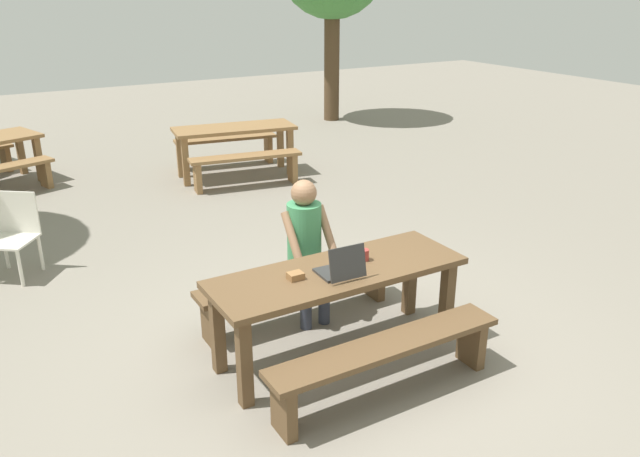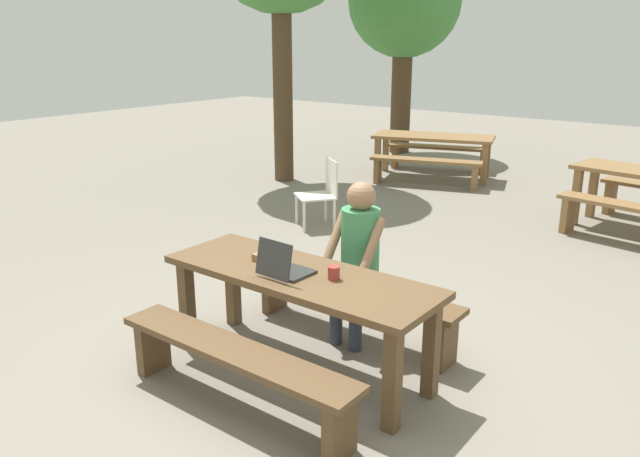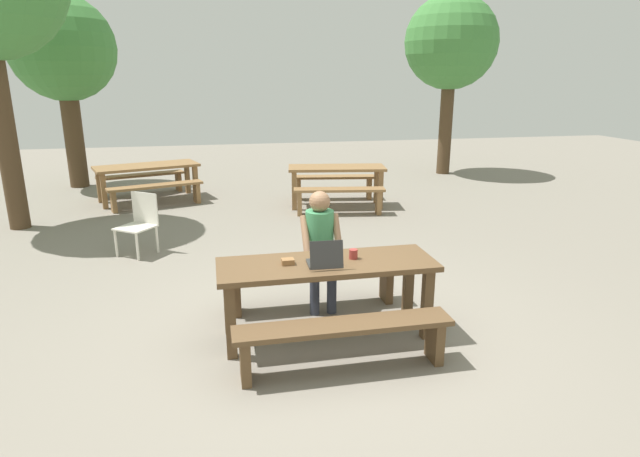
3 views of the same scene
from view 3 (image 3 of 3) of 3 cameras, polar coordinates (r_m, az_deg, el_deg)
name	(u,v)px [view 3 (image 3 of 3)]	position (r m, az deg, el deg)	size (l,w,h in m)	color
ground_plane	(327,334)	(5.13, 0.72, -11.40)	(30.00, 30.00, 0.00)	gray
picnic_table_front	(327,274)	(4.87, 0.74, -4.92)	(2.00, 0.69, 0.74)	brown
bench_near	(344,335)	(4.42, 2.58, -11.43)	(1.82, 0.30, 0.43)	brown
bench_far	(314,278)	(5.57, -0.71, -5.38)	(1.82, 0.30, 0.43)	brown
laptop	(325,260)	(4.70, 0.53, -3.42)	(0.31, 0.32, 0.27)	#2D2D2D
small_pouch	(288,262)	(4.78, -3.51, -3.60)	(0.11, 0.09, 0.05)	olive
coffee_mug	(353,254)	(4.92, 3.63, -2.78)	(0.08, 0.08, 0.09)	#99332D
person_seated	(320,242)	(5.41, 0.04, -1.48)	(0.40, 0.40, 1.26)	#333847
plastic_chair	(139,222)	(7.65, -18.97, 0.63)	(0.62, 0.62, 0.84)	silver
picnic_table_mid	(337,173)	(9.88, 1.82, 5.99)	(1.87, 0.95, 0.76)	olive
bench_mid_south	(339,195)	(9.33, 2.09, 3.62)	(1.64, 0.55, 0.47)	olive
bench_mid_north	(334,182)	(10.53, 1.54, 5.06)	(1.64, 0.55, 0.47)	olive
picnic_table_rear	(147,170)	(10.90, -18.24, 6.02)	(2.08, 1.34, 0.71)	olive
bench_rear_south	(156,190)	(10.33, -17.34, 3.98)	(1.74, 0.83, 0.43)	olive
bench_rear_north	(141,179)	(11.57, -18.80, 5.10)	(1.74, 0.83, 0.43)	olive
tree_left	(451,44)	(13.65, 14.01, 18.83)	(2.21, 2.21, 4.27)	#4C3823
tree_right	(63,51)	(12.80, -26.09, 16.88)	(2.18, 2.18, 4.03)	#4C3823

